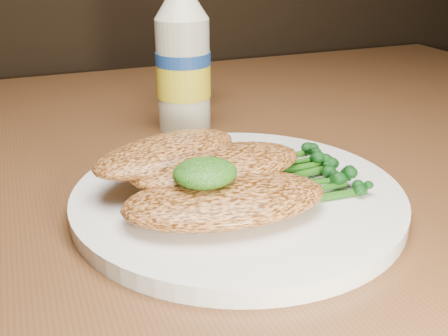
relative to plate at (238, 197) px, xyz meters
name	(u,v)px	position (x,y,z in m)	size (l,w,h in m)	color
plate	(238,197)	(0.00, 0.00, 0.00)	(0.30, 0.30, 0.02)	white
chicken_front	(226,199)	(-0.03, -0.04, 0.02)	(0.17, 0.09, 0.03)	#C97E40
chicken_mid	(217,165)	(-0.02, 0.01, 0.03)	(0.16, 0.08, 0.03)	#C97E40
chicken_back	(167,153)	(-0.05, 0.04, 0.04)	(0.15, 0.08, 0.02)	#C97E40
pesto_front	(205,173)	(-0.04, -0.03, 0.04)	(0.05, 0.05, 0.02)	black
broccolini_bundle	(281,174)	(0.04, -0.01, 0.02)	(0.15, 0.11, 0.02)	#205913
mayo_bottle	(183,53)	(0.02, 0.22, 0.09)	(0.07, 0.07, 0.19)	beige
pepper_grinder	(192,64)	(0.06, 0.31, 0.05)	(0.05, 0.05, 0.12)	black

